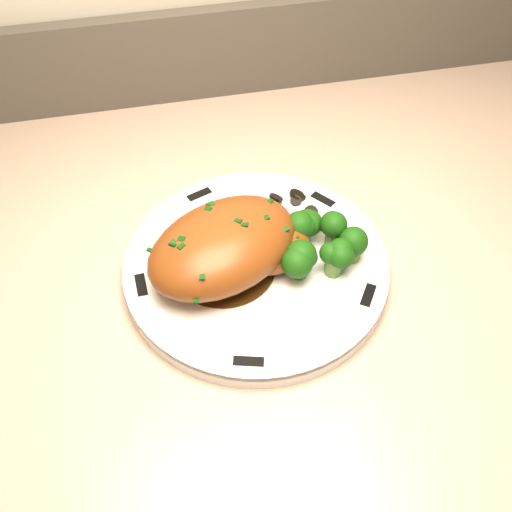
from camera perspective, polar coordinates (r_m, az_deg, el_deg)
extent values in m
cube|color=brown|center=(1.08, -3.03, -18.63)|extent=(2.13, 0.69, 0.91)
cube|color=#D0B096|center=(0.67, -4.66, -3.12)|extent=(2.19, 0.72, 0.03)
cube|color=#4C443A|center=(0.86, -8.41, 16.93)|extent=(2.19, 0.02, 0.12)
cylinder|color=white|center=(0.65, 0.00, -1.08)|extent=(0.31, 0.31, 0.02)
cube|color=black|center=(0.71, 5.96, 5.02)|extent=(0.03, 0.03, 0.00)
cube|color=black|center=(0.71, -5.06, 5.46)|extent=(0.03, 0.02, 0.00)
cube|color=black|center=(0.64, -10.18, -2.56)|extent=(0.01, 0.03, 0.00)
cube|color=black|center=(0.58, -0.67, -9.37)|extent=(0.03, 0.02, 0.00)
cube|color=black|center=(0.63, 9.94, -3.47)|extent=(0.02, 0.03, 0.00)
cylinder|color=#3A210A|center=(0.64, -2.87, -0.96)|extent=(0.10, 0.10, 0.00)
ellipsoid|color=brown|center=(0.62, -2.98, 0.86)|extent=(0.19, 0.17, 0.06)
ellipsoid|color=brown|center=(0.63, 1.79, 0.63)|extent=(0.09, 0.08, 0.03)
cube|color=#0E380B|center=(0.59, -7.14, 0.61)|extent=(0.01, 0.01, 0.00)
cube|color=#0E380B|center=(0.59, -5.64, 1.73)|extent=(0.01, 0.01, 0.00)
cube|color=#0E380B|center=(0.60, -4.14, 2.67)|extent=(0.01, 0.01, 0.00)
cube|color=#0E380B|center=(0.60, -2.66, 3.48)|extent=(0.01, 0.01, 0.00)
cube|color=#0E380B|center=(0.61, -1.21, 4.14)|extent=(0.01, 0.01, 0.00)
cube|color=#0E380B|center=(0.62, 0.20, 4.64)|extent=(0.01, 0.01, 0.00)
cylinder|color=black|center=(0.69, 4.30, 3.90)|extent=(0.01, 0.01, 0.01)
cylinder|color=black|center=(0.70, 3.92, 4.48)|extent=(0.02, 0.02, 0.01)
cylinder|color=black|center=(0.70, 3.19, 4.91)|extent=(0.02, 0.02, 0.01)
cylinder|color=black|center=(0.70, 2.22, 4.67)|extent=(0.02, 0.02, 0.01)
cylinder|color=black|center=(0.70, 1.24, 4.68)|extent=(0.02, 0.02, 0.01)
cylinder|color=black|center=(0.69, 0.41, 4.50)|extent=(0.02, 0.02, 0.01)
cylinder|color=black|center=(0.69, -0.11, 3.73)|extent=(0.02, 0.02, 0.01)
cylinder|color=black|center=(0.68, -0.20, 3.38)|extent=(0.02, 0.02, 0.00)
cylinder|color=black|center=(0.67, 0.17, 3.09)|extent=(0.02, 0.02, 0.01)
cylinder|color=black|center=(0.67, 0.92, 2.49)|extent=(0.03, 0.02, 0.01)
cylinder|color=black|center=(0.67, 1.91, 2.57)|extent=(0.02, 0.02, 0.01)
cylinder|color=black|center=(0.67, 2.94, 2.88)|extent=(0.02, 0.02, 0.01)
cylinder|color=black|center=(0.68, 3.76, 2.93)|extent=(0.03, 0.03, 0.01)
cylinder|color=black|center=(0.68, 4.26, 3.55)|extent=(0.03, 0.03, 0.01)
cylinder|color=#557E35|center=(0.65, 1.88, 1.05)|extent=(0.02, 0.02, 0.02)
sphere|color=#0C3407|center=(0.63, 1.91, 1.99)|extent=(0.03, 0.03, 0.03)
cylinder|color=#557E35|center=(0.66, 4.13, 2.05)|extent=(0.02, 0.02, 0.02)
sphere|color=#0C3407|center=(0.65, 4.20, 2.98)|extent=(0.03, 0.03, 0.03)
cylinder|color=#557E35|center=(0.66, 6.88, 1.51)|extent=(0.02, 0.02, 0.02)
sphere|color=#0C3407|center=(0.64, 7.00, 2.45)|extent=(0.03, 0.03, 0.03)
cylinder|color=#557E35|center=(0.63, 3.85, -0.98)|extent=(0.02, 0.02, 0.02)
sphere|color=#0C3407|center=(0.62, 3.93, -0.05)|extent=(0.03, 0.03, 0.03)
cylinder|color=#557E35|center=(0.63, 6.90, -0.82)|extent=(0.02, 0.02, 0.02)
sphere|color=#0C3407|center=(0.62, 7.03, 0.10)|extent=(0.03, 0.03, 0.03)
cylinder|color=#557E35|center=(0.65, 8.57, 0.47)|extent=(0.02, 0.02, 0.02)
sphere|color=#0C3407|center=(0.64, 8.73, 1.40)|extent=(0.03, 0.03, 0.03)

